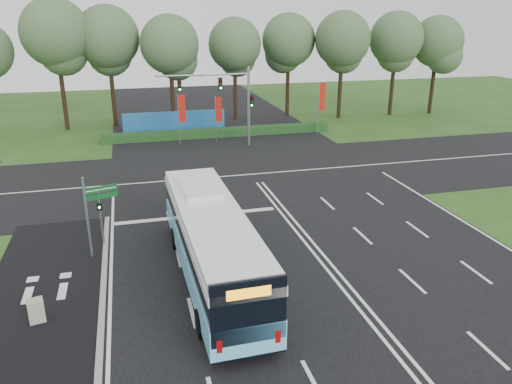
{
  "coord_description": "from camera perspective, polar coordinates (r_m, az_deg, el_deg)",
  "views": [
    {
      "loc": [
        -8.42,
        -22.27,
        11.39
      ],
      "look_at": [
        -2.13,
        2.0,
        2.34
      ],
      "focal_mm": 35.0,
      "sensor_mm": 36.0,
      "label": 1
    }
  ],
  "objects": [
    {
      "name": "hedge",
      "position": [
        48.78,
        -4.24,
        6.77
      ],
      "size": [
        22.0,
        1.2,
        0.8
      ],
      "primitive_type": "cube",
      "color": "#153A18",
      "rests_on": "ground"
    },
    {
      "name": "blue_hoarding",
      "position": [
        50.53,
        -9.29,
        7.84
      ],
      "size": [
        10.0,
        0.3,
        2.2
      ],
      "primitive_type": "cube",
      "color": "#1B5995",
      "rests_on": "ground"
    },
    {
      "name": "banner_flag_left",
      "position": [
        45.88,
        -8.55,
        9.07
      ],
      "size": [
        0.68,
        0.11,
        4.58
      ],
      "rotation": [
        0.0,
        0.0,
        -0.09
      ],
      "color": "gray",
      "rests_on": "ground"
    },
    {
      "name": "city_bus",
      "position": [
        22.17,
        -5.07,
        -5.77
      ],
      "size": [
        2.97,
        12.75,
        3.64
      ],
      "rotation": [
        0.0,
        0.0,
        0.02
      ],
      "color": "#6ECDFE",
      "rests_on": "ground"
    },
    {
      "name": "road_main",
      "position": [
        26.39,
        5.6,
        -5.78
      ],
      "size": [
        20.0,
        120.0,
        0.04
      ],
      "primitive_type": "cube",
      "color": "black",
      "rests_on": "ground"
    },
    {
      "name": "kerb_strip",
      "position": [
        22.42,
        -17.11,
        -11.5
      ],
      "size": [
        0.25,
        18.0,
        0.12
      ],
      "primitive_type": "cube",
      "color": "gray",
      "rests_on": "ground"
    },
    {
      "name": "pedestrian_signal",
      "position": [
        26.6,
        -17.35,
        -2.39
      ],
      "size": [
        0.27,
        0.41,
        3.18
      ],
      "rotation": [
        0.0,
        0.0,
        -0.09
      ],
      "color": "gray",
      "rests_on": "ground"
    },
    {
      "name": "banner_flag_right",
      "position": [
        49.91,
        7.45,
        10.36
      ],
      "size": [
        0.74,
        0.21,
        5.11
      ],
      "rotation": [
        0.0,
        0.0,
        0.22
      ],
      "color": "gray",
      "rests_on": "ground"
    },
    {
      "name": "utility_cabinet",
      "position": [
        21.6,
        -23.82,
        -12.35
      ],
      "size": [
        0.69,
        0.61,
        0.99
      ],
      "primitive_type": "cube",
      "rotation": [
        0.0,
        0.0,
        0.23
      ],
      "color": "#AEA28C",
      "rests_on": "ground"
    },
    {
      "name": "banner_flag_mid",
      "position": [
        46.42,
        -4.36,
        9.11
      ],
      "size": [
        0.6,
        0.25,
        4.26
      ],
      "rotation": [
        0.0,
        0.0,
        -0.33
      ],
      "color": "gray",
      "rests_on": "ground"
    },
    {
      "name": "road_cross",
      "position": [
        37.08,
        -0.69,
        1.99
      ],
      "size": [
        120.0,
        14.0,
        0.05
      ],
      "primitive_type": "cube",
      "color": "black",
      "rests_on": "ground"
    },
    {
      "name": "bike_path",
      "position": [
        22.74,
        -23.26,
        -11.93
      ],
      "size": [
        5.0,
        18.0,
        0.06
      ],
      "primitive_type": "cube",
      "color": "black",
      "rests_on": "ground"
    },
    {
      "name": "street_sign",
      "position": [
        25.1,
        -18.08,
        -1.65
      ],
      "size": [
        1.57,
        0.54,
        4.17
      ],
      "rotation": [
        0.0,
        0.0,
        0.29
      ],
      "color": "gray",
      "rests_on": "ground"
    },
    {
      "name": "ground",
      "position": [
        26.39,
        5.6,
        -5.82
      ],
      "size": [
        120.0,
        120.0,
        0.0
      ],
      "primitive_type": "plane",
      "color": "#254E1A",
      "rests_on": "ground"
    },
    {
      "name": "traffic_light_gantry",
      "position": [
        44.15,
        -3.15,
        11.06
      ],
      "size": [
        8.41,
        0.28,
        7.0
      ],
      "color": "gray",
      "rests_on": "ground"
    },
    {
      "name": "eucalyptus_row",
      "position": [
        54.73,
        -3.31,
        16.9
      ],
      "size": [
        53.58,
        8.89,
        12.88
      ],
      "color": "black",
      "rests_on": "ground"
    }
  ]
}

